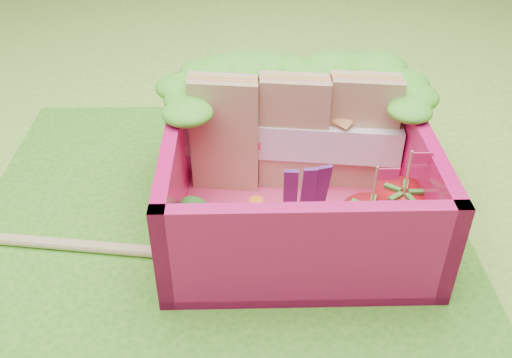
{
  "coord_description": "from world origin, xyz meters",
  "views": [
    {
      "loc": [
        0.15,
        -2.34,
        1.99
      ],
      "look_at": [
        0.2,
        0.04,
        0.28
      ],
      "focal_mm": 40.0,
      "sensor_mm": 36.0,
      "label": 1
    }
  ],
  "objects": [
    {
      "name": "strawberry_left",
      "position": [
        0.73,
        -0.32,
        0.22
      ],
      "size": [
        0.27,
        0.27,
        0.51
      ],
      "color": "red",
      "rests_on": "bento_floor"
    },
    {
      "name": "ground",
      "position": [
        0.0,
        0.0,
        0.0
      ],
      "size": [
        14.0,
        14.0,
        0.0
      ],
      "primitive_type": "plane",
      "color": "#71BB34",
      "rests_on": "ground"
    },
    {
      "name": "chopsticks",
      "position": [
        -1.05,
        -0.14,
        0.05
      ],
      "size": [
        2.35,
        0.39,
        0.04
      ],
      "color": "tan",
      "rests_on": "placemat"
    },
    {
      "name": "bento_box",
      "position": [
        0.41,
        0.04,
        0.31
      ],
      "size": [
        1.3,
        1.3,
        0.55
      ],
      "color": "#D71260",
      "rests_on": "placemat"
    },
    {
      "name": "sandwich_stack",
      "position": [
        0.41,
        0.3,
        0.4
      ],
      "size": [
        1.18,
        0.32,
        0.64
      ],
      "color": "tan",
      "rests_on": "bento_floor"
    },
    {
      "name": "broccoli",
      "position": [
        -0.11,
        -0.28,
        0.26
      ],
      "size": [
        0.33,
        0.33,
        0.25
      ],
      "color": "#5F9D4C",
      "rests_on": "bento_floor"
    },
    {
      "name": "strawberry_right",
      "position": [
        0.9,
        -0.21,
        0.23
      ],
      "size": [
        0.29,
        0.29,
        0.53
      ],
      "color": "red",
      "rests_on": "bento_floor"
    },
    {
      "name": "lettuce_ruffle",
      "position": [
        0.41,
        0.51,
        0.64
      ],
      "size": [
        1.43,
        0.77,
        0.11
      ],
      "color": "#25931A",
      "rests_on": "bento_box"
    },
    {
      "name": "placemat",
      "position": [
        0.0,
        0.0,
        0.01
      ],
      "size": [
        2.6,
        2.6,
        0.03
      ],
      "primitive_type": "cube",
      "color": "#429922",
      "rests_on": "ground"
    },
    {
      "name": "carrot_sticks",
      "position": [
        0.15,
        -0.27,
        0.21
      ],
      "size": [
        0.19,
        0.11,
        0.29
      ],
      "color": "#E75A13",
      "rests_on": "bento_floor"
    },
    {
      "name": "bento_floor",
      "position": [
        0.41,
        0.04,
        0.06
      ],
      "size": [
        1.3,
        1.3,
        0.05
      ],
      "primitive_type": "cube",
      "color": "#F73F7A",
      "rests_on": "placemat"
    },
    {
      "name": "purple_wedges",
      "position": [
        0.45,
        -0.09,
        0.27
      ],
      "size": [
        0.22,
        0.06,
        0.38
      ],
      "color": "#4F1A5B",
      "rests_on": "bento_floor"
    },
    {
      "name": "snap_peas",
      "position": [
        0.75,
        -0.17,
        0.11
      ],
      "size": [
        0.61,
        0.52,
        0.05
      ],
      "color": "#66AD36",
      "rests_on": "bento_floor"
    }
  ]
}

